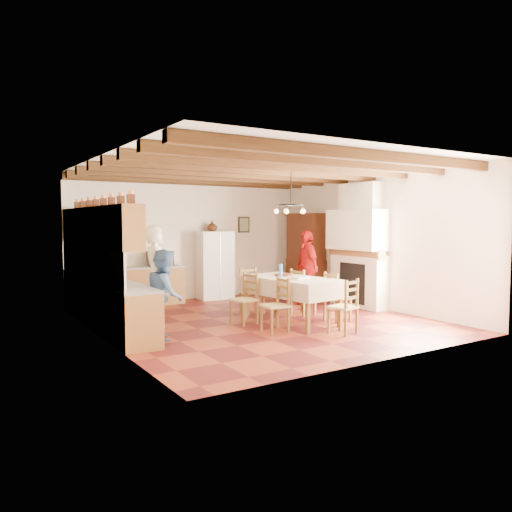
{
  "coord_description": "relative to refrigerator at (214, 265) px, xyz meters",
  "views": [
    {
      "loc": [
        -5.16,
        -8.12,
        1.95
      ],
      "look_at": [
        0.1,
        0.3,
        1.25
      ],
      "focal_mm": 35.0,
      "sensor_mm": 36.0,
      "label": 1
    }
  ],
  "objects": [
    {
      "name": "floor",
      "position": [
        -0.55,
        -3.02,
        -0.85
      ],
      "size": [
        6.0,
        6.5,
        0.02
      ],
      "primitive_type": "cube",
      "color": "#4C1313",
      "rests_on": "ground"
    },
    {
      "name": "ceiling",
      "position": [
        -0.55,
        -3.02,
        2.17
      ],
      "size": [
        6.0,
        6.5,
        0.02
      ],
      "primitive_type": "cube",
      "color": "white",
      "rests_on": "ground"
    },
    {
      "name": "wall_back",
      "position": [
        -0.55,
        0.24,
        0.66
      ],
      "size": [
        6.0,
        0.02,
        3.0
      ],
      "primitive_type": "cube",
      "color": "beige",
      "rests_on": "ground"
    },
    {
      "name": "wall_front",
      "position": [
        -0.55,
        -6.28,
        0.66
      ],
      "size": [
        6.0,
        0.02,
        3.0
      ],
      "primitive_type": "cube",
      "color": "beige",
      "rests_on": "ground"
    },
    {
      "name": "wall_left",
      "position": [
        -3.56,
        -3.02,
        0.66
      ],
      "size": [
        0.02,
        6.5,
        3.0
      ],
      "primitive_type": "cube",
      "color": "beige",
      "rests_on": "ground"
    },
    {
      "name": "wall_right",
      "position": [
        2.46,
        -3.02,
        0.66
      ],
      "size": [
        0.02,
        6.5,
        3.0
      ],
      "primitive_type": "cube",
      "color": "beige",
      "rests_on": "ground"
    },
    {
      "name": "ceiling_beams",
      "position": [
        -0.55,
        -3.02,
        2.07
      ],
      "size": [
        6.0,
        6.3,
        0.16
      ],
      "primitive_type": null,
      "color": "#35190B",
      "rests_on": "ground"
    },
    {
      "name": "lower_cabinets_left",
      "position": [
        -3.25,
        -1.97,
        -0.41
      ],
      "size": [
        0.6,
        4.3,
        0.86
      ],
      "primitive_type": "cube",
      "color": "brown",
      "rests_on": "ground"
    },
    {
      "name": "lower_cabinets_back",
      "position": [
        -2.1,
        -0.07,
        -0.41
      ],
      "size": [
        2.3,
        0.6,
        0.86
      ],
      "primitive_type": "cube",
      "color": "brown",
      "rests_on": "ground"
    },
    {
      "name": "countertop_left",
      "position": [
        -3.25,
        -1.97,
        0.04
      ],
      "size": [
        0.62,
        4.3,
        0.04
      ],
      "primitive_type": "cube",
      "color": "gray",
      "rests_on": "lower_cabinets_left"
    },
    {
      "name": "countertop_back",
      "position": [
        -2.1,
        -0.07,
        0.04
      ],
      "size": [
        2.34,
        0.62,
        0.04
      ],
      "primitive_type": "cube",
      "color": "gray",
      "rests_on": "lower_cabinets_back"
    },
    {
      "name": "backsplash_left",
      "position": [
        -3.54,
        -1.97,
        0.36
      ],
      "size": [
        0.03,
        4.3,
        0.6
      ],
      "primitive_type": "cube",
      "color": "white",
      "rests_on": "ground"
    },
    {
      "name": "backsplash_back",
      "position": [
        -2.1,
        0.21,
        0.36
      ],
      "size": [
        2.3,
        0.03,
        0.6
      ],
      "primitive_type": "cube",
      "color": "white",
      "rests_on": "ground"
    },
    {
      "name": "upper_cabinets",
      "position": [
        -3.38,
        -1.97,
        1.01
      ],
      "size": [
        0.35,
        4.2,
        0.7
      ],
      "primitive_type": "cube",
      "color": "brown",
      "rests_on": "ground"
    },
    {
      "name": "fireplace",
      "position": [
        2.17,
        -2.82,
        0.56
      ],
      "size": [
        0.56,
        1.6,
        2.8
      ],
      "primitive_type": null,
      "color": "beige",
      "rests_on": "ground"
    },
    {
      "name": "wall_picture",
      "position": [
        1.0,
        0.21,
        1.01
      ],
      "size": [
        0.34,
        0.03,
        0.42
      ],
      "primitive_type": "cube",
      "color": "black",
      "rests_on": "ground"
    },
    {
      "name": "refrigerator",
      "position": [
        0.0,
        0.0,
        0.0
      ],
      "size": [
        0.89,
        0.75,
        1.69
      ],
      "primitive_type": "cube",
      "rotation": [
        0.0,
        0.0,
        -0.06
      ],
      "color": "white",
      "rests_on": "floor"
    },
    {
      "name": "hutch",
      "position": [
        2.2,
        -0.91,
        0.23
      ],
      "size": [
        0.51,
        1.19,
        2.14
      ],
      "primitive_type": null,
      "rotation": [
        0.0,
        0.0,
        -0.01
      ],
      "color": "#391C0E",
      "rests_on": "floor"
    },
    {
      "name": "dining_table",
      "position": [
        -0.12,
        -3.44,
        -0.06
      ],
      "size": [
        1.24,
        2.09,
        0.87
      ],
      "rotation": [
        0.0,
        0.0,
        0.12
      ],
      "color": "beige",
      "rests_on": "floor"
    },
    {
      "name": "chandelier",
      "position": [
        -0.12,
        -3.44,
        1.41
      ],
      "size": [
        0.47,
        0.47,
        0.03
      ],
      "primitive_type": "torus",
      "color": "black",
      "rests_on": "ground"
    },
    {
      "name": "chair_left_near",
      "position": [
        -0.83,
        -3.95,
        -0.36
      ],
      "size": [
        0.42,
        0.44,
        0.96
      ],
      "primitive_type": null,
      "rotation": [
        0.0,
        0.0,
        -1.62
      ],
      "color": "brown",
      "rests_on": "floor"
    },
    {
      "name": "chair_left_far",
      "position": [
        -0.95,
        -3.09,
        -0.36
      ],
      "size": [
        0.47,
        0.49,
        0.96
      ],
      "primitive_type": null,
      "rotation": [
        0.0,
        0.0,
        -1.39
      ],
      "color": "brown",
      "rests_on": "floor"
    },
    {
      "name": "chair_right_near",
      "position": [
        0.74,
        -3.82,
        -0.36
      ],
      "size": [
        0.41,
        0.43,
        0.96
      ],
      "primitive_type": null,
      "rotation": [
        0.0,
        0.0,
        1.56
      ],
      "color": "brown",
      "rests_on": "floor"
    },
    {
      "name": "chair_right_far",
      "position": [
        0.56,
        -2.95,
        -0.36
      ],
      "size": [
        0.46,
        0.48,
        0.96
      ],
      "primitive_type": null,
      "rotation": [
        0.0,
        0.0,
        1.73
      ],
      "color": "brown",
      "rests_on": "floor"
    },
    {
      "name": "chair_end_near",
      "position": [
        0.09,
        -4.7,
        -0.36
      ],
      "size": [
        0.51,
        0.5,
        0.96
      ],
      "primitive_type": null,
      "rotation": [
        0.0,
        0.0,
        3.42
      ],
      "color": "brown",
      "rests_on": "floor"
    },
    {
      "name": "chair_end_far",
      "position": [
        -0.26,
        -2.26,
        -0.36
      ],
      "size": [
        0.43,
        0.41,
        0.96
      ],
      "primitive_type": null,
      "rotation": [
        0.0,
        0.0,
        -0.03
      ],
      "color": "brown",
      "rests_on": "floor"
    },
    {
      "name": "person_man",
      "position": [
        -2.53,
        -2.71,
        0.09
      ],
      "size": [
        0.65,
        0.79,
        1.87
      ],
      "primitive_type": "imported",
      "rotation": [
        0.0,
        0.0,
        1.23
      ],
      "color": "silver",
      "rests_on": "floor"
    },
    {
      "name": "person_woman_blue",
      "position": [
        -2.68,
        -3.45,
        -0.1
      ],
      "size": [
        0.78,
        0.87,
        1.49
      ],
      "primitive_type": "imported",
      "rotation": [
        0.0,
        0.0,
        1.23
      ],
      "color": "#3D5F94",
      "rests_on": "floor"
    },
    {
      "name": "person_woman_red",
      "position": [
        1.39,
        -2.0,
        0.02
      ],
      "size": [
        0.67,
        1.09,
        1.73
      ],
      "primitive_type": "imported",
      "rotation": [
        0.0,
        0.0,
        -1.83
      ],
      "color": "red",
      "rests_on": "floor"
    },
    {
      "name": "microwave",
      "position": [
        -1.44,
        -0.07,
        0.22
      ],
      "size": [
        0.67,
        0.52,
        0.33
      ],
      "primitive_type": "imported",
      "rotation": [
        0.0,
        0.0,
        -0.2
      ],
      "color": "silver",
      "rests_on": "countertop_back"
    },
    {
      "name": "fridge_vase",
      "position": [
        -0.04,
        0.0,
        0.98
      ],
      "size": [
        0.3,
        0.3,
        0.27
      ],
      "primitive_type": "imported",
      "rotation": [
        0.0,
        0.0,
        0.19
      ],
      "color": "#391C0E",
      "rests_on": "refrigerator"
    }
  ]
}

